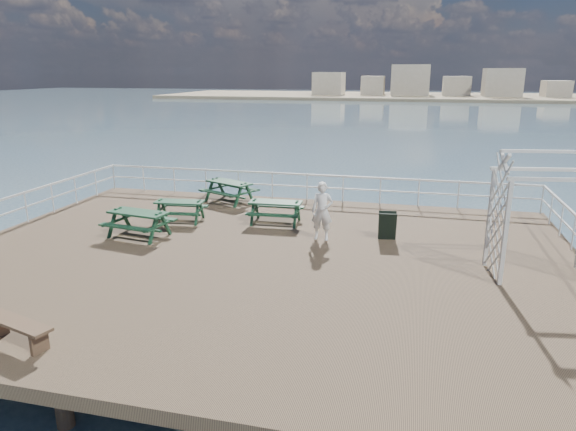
# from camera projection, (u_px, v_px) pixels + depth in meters

# --- Properties ---
(ground) EXTENTS (18.00, 14.00, 0.30)m
(ground) POSITION_uv_depth(u_px,v_px,m) (258.00, 261.00, 14.71)
(ground) COLOR brown
(ground) RESTS_ON ground
(sea_backdrop) EXTENTS (300.00, 300.00, 9.20)m
(sea_backdrop) POSITION_uv_depth(u_px,v_px,m) (450.00, 93.00, 137.19)
(sea_backdrop) COLOR #3D5767
(sea_backdrop) RESTS_ON ground
(railing) EXTENTS (17.77, 13.76, 1.10)m
(railing) POSITION_uv_depth(u_px,v_px,m) (278.00, 205.00, 16.84)
(railing) COLOR silver
(railing) RESTS_ON ground
(picnic_table_a) EXTENTS (1.81, 1.52, 0.82)m
(picnic_table_a) POSITION_uv_depth(u_px,v_px,m) (180.00, 206.00, 17.98)
(picnic_table_a) COLOR #163D22
(picnic_table_a) RESTS_ON ground
(picnic_table_b) EXTENTS (2.42, 2.23, 0.95)m
(picnic_table_b) POSITION_uv_depth(u_px,v_px,m) (229.00, 187.00, 20.61)
(picnic_table_b) COLOR #163D22
(picnic_table_b) RESTS_ON ground
(picnic_table_c) EXTENTS (1.86, 1.53, 0.88)m
(picnic_table_c) POSITION_uv_depth(u_px,v_px,m) (276.00, 207.00, 17.72)
(picnic_table_c) COLOR #163D22
(picnic_table_c) RESTS_ON ground
(picnic_table_d) EXTENTS (2.12, 1.81, 0.92)m
(picnic_table_d) POSITION_uv_depth(u_px,v_px,m) (138.00, 218.00, 16.28)
(picnic_table_d) COLOR #163D22
(picnic_table_d) RESTS_ON ground
(flat_bench_far) EXTENTS (1.71, 0.83, 0.48)m
(flat_bench_far) POSITION_uv_depth(u_px,v_px,m) (18.00, 327.00, 9.85)
(flat_bench_far) COLOR brown
(flat_bench_far) RESTS_ON ground
(trellis_arbor) EXTENTS (2.81, 1.79, 3.26)m
(trellis_arbor) POSITION_uv_depth(u_px,v_px,m) (547.00, 222.00, 12.86)
(trellis_arbor) COLOR silver
(trellis_arbor) RESTS_ON ground
(sandwich_board) EXTENTS (0.59, 0.46, 0.90)m
(sandwich_board) POSITION_uv_depth(u_px,v_px,m) (387.00, 226.00, 16.01)
(sandwich_board) COLOR black
(sandwich_board) RESTS_ON ground
(person) EXTENTS (0.67, 0.44, 1.83)m
(person) POSITION_uv_depth(u_px,v_px,m) (322.00, 211.00, 15.89)
(person) COLOR white
(person) RESTS_ON ground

